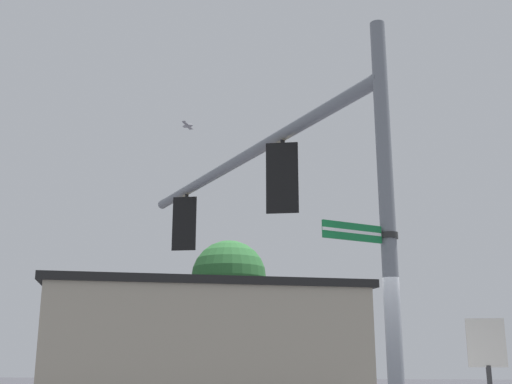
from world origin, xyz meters
TOP-DOWN VIEW (x-y plane):
  - signal_pole at (0.00, 0.00)m, footprint 0.21×0.21m
  - mast_arm at (-2.50, 3.43)m, footprint 5.18×6.98m
  - traffic_light_nearest_pole at (-1.53, 2.12)m, footprint 0.54×0.49m
  - traffic_light_mid_inner at (-4.04, 5.57)m, footprint 0.54×0.49m
  - street_name_sign at (-0.26, -0.19)m, footprint 0.96×0.74m
  - bird_flying at (-4.43, 6.97)m, footprint 0.31×0.50m
  - storefront_building at (-5.88, 16.46)m, footprint 13.39×9.89m
  - tree_by_storefront at (-4.81, 15.62)m, footprint 2.85×2.85m
  - historical_marker at (1.64, 2.56)m, footprint 0.60×0.08m

SIDE VIEW (x-z plane):
  - historical_marker at x=1.64m, z-range 0.34..2.47m
  - storefront_building at x=-5.88m, z-range 0.01..4.34m
  - street_name_sign at x=-0.26m, z-range 2.93..3.15m
  - signal_pole at x=0.00m, z-range 0.00..6.08m
  - tree_by_storefront at x=-4.81m, z-range 1.47..7.34m
  - traffic_light_nearest_pole at x=-1.53m, z-range 3.77..5.09m
  - traffic_light_mid_inner at x=-4.04m, z-range 3.77..5.09m
  - mast_arm at x=-2.50m, z-range 5.13..5.35m
  - bird_flying at x=-4.43m, z-range 7.31..7.41m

